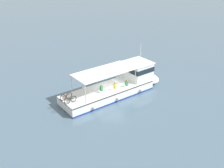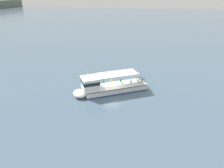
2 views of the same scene
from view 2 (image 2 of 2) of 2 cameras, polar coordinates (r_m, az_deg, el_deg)
The scene contains 2 objects.
ground_plane at distance 36.27m, azimuth 0.09°, elevation -2.05°, with size 400.00×400.00×0.00m, color slate.
ferry_main at distance 35.58m, azimuth -1.54°, elevation -0.79°, with size 9.38×12.40×5.32m.
Camera 2 is at (-31.88, -6.96, 15.83)m, focal length 33.61 mm.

